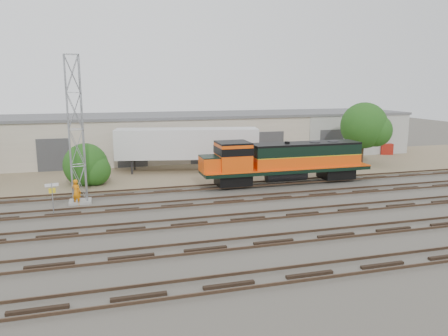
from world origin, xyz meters
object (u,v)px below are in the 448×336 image
object	(u,v)px
worker	(76,192)
semi_trailer	(191,145)
locomotive	(284,160)
signal_tower	(76,133)

from	to	relation	value
worker	semi_trailer	xyz separation A→B (m)	(10.80, 10.12, 1.81)
locomotive	worker	world-z (taller)	locomotive
semi_trailer	signal_tower	bearing A→B (deg)	-126.79
signal_tower	semi_trailer	xyz separation A→B (m)	(10.58, 9.47, -2.57)
signal_tower	worker	size ratio (longest dim) A/B	5.61
worker	semi_trailer	bearing A→B (deg)	-107.15
semi_trailer	worker	bearing A→B (deg)	-125.49
locomotive	signal_tower	bearing A→B (deg)	-175.40
locomotive	signal_tower	xyz separation A→B (m)	(-17.42, -1.40, 3.18)
locomotive	signal_tower	world-z (taller)	signal_tower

